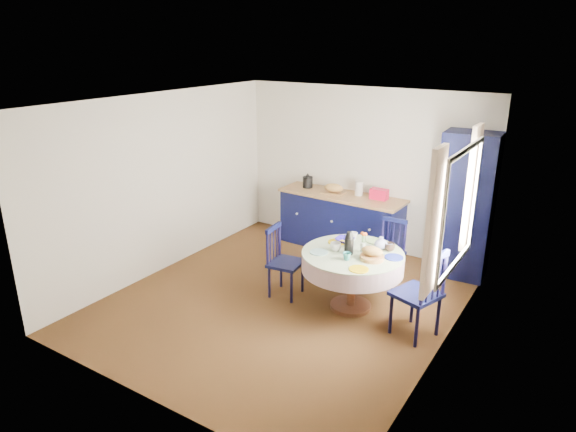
# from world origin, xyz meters

# --- Properties ---
(floor) EXTENTS (4.50, 4.50, 0.00)m
(floor) POSITION_xyz_m (0.00, 0.00, 0.00)
(floor) COLOR black
(floor) RESTS_ON ground
(ceiling) EXTENTS (4.50, 4.50, 0.00)m
(ceiling) POSITION_xyz_m (0.00, 0.00, 2.50)
(ceiling) COLOR white
(ceiling) RESTS_ON wall_back
(wall_back) EXTENTS (4.00, 0.02, 2.50)m
(wall_back) POSITION_xyz_m (0.00, 2.25, 1.25)
(wall_back) COLOR silver
(wall_back) RESTS_ON floor
(wall_left) EXTENTS (0.02, 4.50, 2.50)m
(wall_left) POSITION_xyz_m (-2.00, 0.00, 1.25)
(wall_left) COLOR silver
(wall_left) RESTS_ON floor
(wall_right) EXTENTS (0.02, 4.50, 2.50)m
(wall_right) POSITION_xyz_m (2.00, 0.00, 1.25)
(wall_right) COLOR silver
(wall_right) RESTS_ON floor
(window) EXTENTS (0.10, 1.74, 1.45)m
(window) POSITION_xyz_m (1.95, 0.30, 1.52)
(window) COLOR white
(window) RESTS_ON wall_right
(kitchen_counter) EXTENTS (2.01, 0.69, 1.13)m
(kitchen_counter) POSITION_xyz_m (-0.19, 1.96, 0.46)
(kitchen_counter) COLOR black
(kitchen_counter) RESTS_ON floor
(pantry_cabinet) EXTENTS (0.73, 0.54, 2.02)m
(pantry_cabinet) POSITION_xyz_m (1.66, 2.00, 1.01)
(pantry_cabinet) COLOR black
(pantry_cabinet) RESTS_ON floor
(dining_table) EXTENTS (1.23, 1.23, 1.02)m
(dining_table) POSITION_xyz_m (0.81, 0.30, 0.62)
(dining_table) COLOR #542B18
(dining_table) RESTS_ON floor
(chair_left) EXTENTS (0.44, 0.46, 0.93)m
(chair_left) POSITION_xyz_m (-0.10, 0.16, 0.47)
(chair_left) COLOR black
(chair_left) RESTS_ON floor
(chair_far) EXTENTS (0.41, 0.39, 0.89)m
(chair_far) POSITION_xyz_m (0.91, 1.21, 0.45)
(chair_far) COLOR black
(chair_far) RESTS_ON floor
(chair_right) EXTENTS (0.57, 0.59, 1.05)m
(chair_right) POSITION_xyz_m (1.70, 0.12, 0.53)
(chair_right) COLOR black
(chair_right) RESTS_ON floor
(mug_a) EXTENTS (0.13, 0.13, 0.11)m
(mug_a) POSITION_xyz_m (0.60, 0.24, 0.79)
(mug_a) COLOR silver
(mug_a) RESTS_ON dining_table
(mug_b) EXTENTS (0.10, 0.10, 0.09)m
(mug_b) POSITION_xyz_m (0.83, 0.07, 0.79)
(mug_b) COLOR #256B6C
(mug_b) RESTS_ON dining_table
(mug_c) EXTENTS (0.13, 0.13, 0.10)m
(mug_c) POSITION_xyz_m (1.15, 0.59, 0.79)
(mug_c) COLOR black
(mug_c) RESTS_ON dining_table
(mug_d) EXTENTS (0.10, 0.10, 0.10)m
(mug_d) POSITION_xyz_m (0.62, 0.68, 0.79)
(mug_d) COLOR silver
(mug_d) RESTS_ON dining_table
(cobalt_bowl) EXTENTS (0.23, 0.23, 0.06)m
(cobalt_bowl) POSITION_xyz_m (0.57, 0.54, 0.77)
(cobalt_bowl) COLOR navy
(cobalt_bowl) RESTS_ON dining_table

